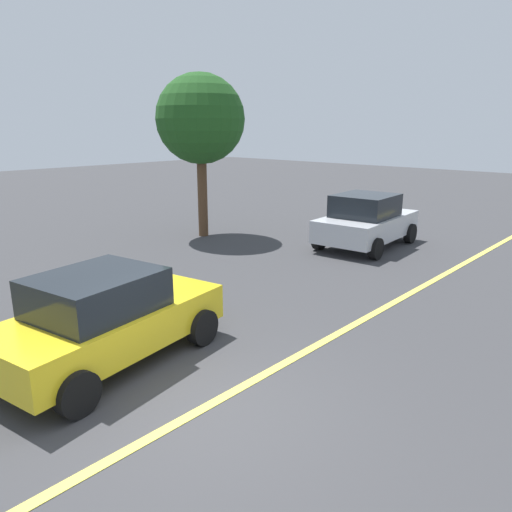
# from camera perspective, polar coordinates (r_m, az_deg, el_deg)

# --- Properties ---
(ground_plane) EXTENTS (80.00, 80.00, 0.00)m
(ground_plane) POSITION_cam_1_polar(r_m,az_deg,el_deg) (6.89, -6.60, -17.72)
(ground_plane) COLOR #38383A
(lane_marking_centre) EXTENTS (28.00, 0.16, 0.01)m
(lane_marking_centre) POSITION_cam_1_polar(r_m,az_deg,el_deg) (8.88, 8.35, -9.83)
(lane_marking_centre) COLOR #E0D14C
(car_yellow_near_curb) EXTENTS (4.04, 2.45, 1.54)m
(car_yellow_near_curb) POSITION_cam_1_polar(r_m,az_deg,el_deg) (8.10, -17.39, -6.96)
(car_yellow_near_curb) COLOR gold
(car_yellow_near_curb) RESTS_ON ground_plane
(car_silver_far_lane) EXTENTS (3.99, 2.34, 1.69)m
(car_silver_far_lane) POSITION_cam_1_polar(r_m,az_deg,el_deg) (15.66, 12.94, 4.10)
(car_silver_far_lane) COLOR #B7BABF
(car_silver_far_lane) RESTS_ON ground_plane
(tree_left_verge) EXTENTS (2.97, 2.97, 5.46)m
(tree_left_verge) POSITION_cam_1_polar(r_m,az_deg,el_deg) (16.71, -6.61, 15.74)
(tree_left_verge) COLOR #513823
(tree_left_verge) RESTS_ON ground_plane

